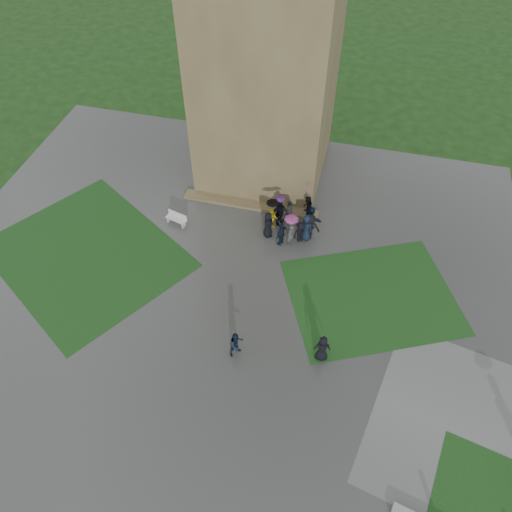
% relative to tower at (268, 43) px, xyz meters
% --- Properties ---
extents(ground, '(120.00, 120.00, 0.00)m').
position_rel_tower_xyz_m(ground, '(0.00, -15.00, -9.00)').
color(ground, black).
extents(plaza, '(34.00, 34.00, 0.02)m').
position_rel_tower_xyz_m(plaza, '(0.00, -13.00, -8.99)').
color(plaza, '#343431').
rests_on(plaza, ground).
extents(lawn_inset_left, '(14.10, 13.46, 0.01)m').
position_rel_tower_xyz_m(lawn_inset_left, '(-8.50, -11.00, -8.97)').
color(lawn_inset_left, '#123512').
rests_on(lawn_inset_left, plaza).
extents(lawn_inset_right, '(11.12, 10.15, 0.01)m').
position_rel_tower_xyz_m(lawn_inset_right, '(8.50, -10.00, -8.97)').
color(lawn_inset_right, '#123512').
rests_on(lawn_inset_right, plaza).
extents(tower, '(8.00, 8.00, 18.00)m').
position_rel_tower_xyz_m(tower, '(0.00, 0.00, 0.00)').
color(tower, brown).
rests_on(tower, ground).
extents(tower_plinth, '(9.00, 0.80, 0.22)m').
position_rel_tower_xyz_m(tower_plinth, '(0.00, -4.40, -8.87)').
color(tower_plinth, brown).
rests_on(tower_plinth, plaza).
extents(bench, '(1.47, 0.79, 0.81)m').
position_rel_tower_xyz_m(bench, '(-4.13, -7.09, -8.56)').
color(bench, silver).
rests_on(bench, plaza).
extents(visitor_cluster, '(3.66, 3.76, 2.71)m').
position_rel_tower_xyz_m(visitor_cluster, '(3.10, -5.91, -7.91)').
color(visitor_cluster, black).
rests_on(visitor_cluster, plaza).
extents(pedestrian_mid, '(0.86, 0.90, 1.64)m').
position_rel_tower_xyz_m(pedestrian_mid, '(2.10, -15.28, -8.16)').
color(pedestrian_mid, black).
rests_on(pedestrian_mid, plaza).
extents(pedestrian_near, '(0.92, 0.69, 1.73)m').
position_rel_tower_xyz_m(pedestrian_near, '(6.32, -14.51, -8.11)').
color(pedestrian_near, black).
rests_on(pedestrian_near, plaza).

